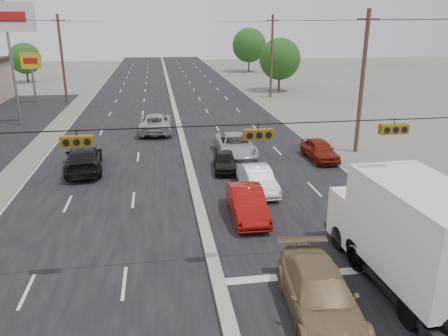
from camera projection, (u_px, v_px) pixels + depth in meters
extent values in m
plane|color=#606356|center=(216.00, 276.00, 16.50)|extent=(200.00, 200.00, 0.00)
cube|color=black|center=(176.00, 116.00, 44.61)|extent=(20.00, 160.00, 0.02)
cube|color=gray|center=(176.00, 115.00, 44.58)|extent=(0.50, 160.00, 0.20)
cylinder|color=#422D1E|center=(62.00, 59.00, 50.58)|extent=(0.30, 0.30, 10.00)
cube|color=#422D1E|center=(58.00, 20.00, 49.21)|extent=(1.60, 0.12, 0.12)
cylinder|color=#422D1E|center=(362.00, 83.00, 30.78)|extent=(0.30, 0.30, 10.00)
cube|color=#422D1E|center=(368.00, 19.00, 29.42)|extent=(1.60, 0.12, 0.12)
cylinder|color=#422D1E|center=(272.00, 57.00, 54.21)|extent=(0.30, 0.30, 10.00)
cube|color=#422D1E|center=(273.00, 21.00, 52.84)|extent=(1.60, 0.12, 0.12)
cylinder|color=black|center=(215.00, 126.00, 14.66)|extent=(25.00, 0.04, 0.04)
cube|color=#72590C|center=(77.00, 141.00, 14.11)|extent=(1.05, 0.30, 0.35)
cube|color=#72590C|center=(258.00, 134.00, 14.99)|extent=(1.05, 0.30, 0.35)
cube|color=#72590C|center=(394.00, 129.00, 15.71)|extent=(1.05, 0.30, 0.35)
cylinder|color=slate|center=(12.00, 65.00, 38.88)|extent=(0.24, 0.24, 11.00)
cube|color=silver|center=(5.00, 17.00, 37.60)|extent=(5.00, 0.25, 2.50)
cylinder|color=slate|center=(33.00, 78.00, 50.71)|extent=(0.24, 0.24, 6.00)
cube|color=gold|center=(31.00, 61.00, 50.10)|extent=(2.20, 0.25, 1.80)
cylinder|color=#382619|center=(27.00, 75.00, 69.19)|extent=(0.28, 0.28, 2.16)
sphere|color=#154D14|center=(25.00, 58.00, 68.35)|extent=(4.80, 4.80, 4.80)
cylinder|color=#382619|center=(279.00, 82.00, 60.45)|extent=(0.28, 0.28, 2.52)
sphere|color=#154D14|center=(280.00, 59.00, 59.47)|extent=(5.60, 5.60, 5.60)
cylinder|color=#382619|center=(249.00, 64.00, 83.96)|extent=(0.28, 0.28, 2.88)
sphere|color=#154D14|center=(249.00, 45.00, 82.84)|extent=(6.40, 6.40, 6.40)
cube|color=black|center=(400.00, 267.00, 16.13)|extent=(2.86, 7.92, 0.28)
cube|color=white|center=(422.00, 232.00, 14.69)|extent=(3.00, 5.69, 3.13)
cube|color=white|center=(365.00, 214.00, 18.50)|extent=(2.76, 2.22, 2.01)
cylinder|color=black|center=(340.00, 238.00, 18.31)|extent=(0.37, 1.02, 1.01)
cylinder|color=black|center=(391.00, 233.00, 18.73)|extent=(0.37, 1.02, 1.01)
cylinder|color=black|center=(410.00, 312.00, 13.62)|extent=(0.37, 1.02, 1.01)
imported|color=olive|center=(320.00, 295.00, 14.06)|extent=(2.60, 5.46, 1.54)
imported|color=#900C08|center=(247.00, 203.00, 21.22)|extent=(1.66, 4.49, 1.47)
imported|color=black|center=(428.00, 275.00, 14.95)|extent=(3.75, 6.66, 1.76)
imported|color=black|center=(225.00, 161.00, 28.01)|extent=(1.82, 3.76, 1.24)
imported|color=white|center=(258.00, 180.00, 24.54)|extent=(1.70, 4.28, 1.39)
imported|color=#ABAEB3|center=(236.00, 146.00, 30.98)|extent=(2.73, 5.66, 1.55)
imported|color=maroon|center=(320.00, 150.00, 30.19)|extent=(1.80, 4.19, 1.41)
imported|color=black|center=(84.00, 159.00, 27.89)|extent=(2.84, 5.77, 1.61)
imported|color=#A1A3A8|center=(155.00, 123.00, 37.74)|extent=(2.91, 5.99, 1.64)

